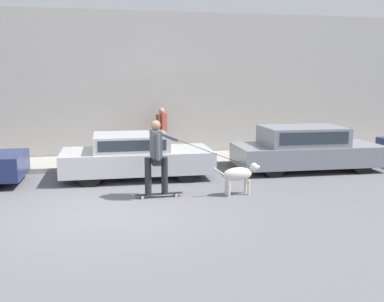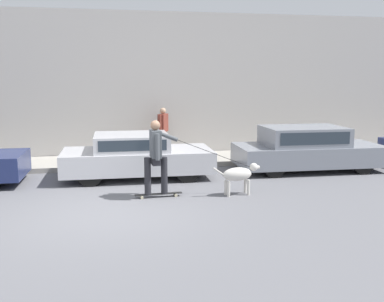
{
  "view_description": "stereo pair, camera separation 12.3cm",
  "coord_description": "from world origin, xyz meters",
  "px_view_note": "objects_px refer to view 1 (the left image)",
  "views": [
    {
      "loc": [
        -0.17,
        -8.97,
        2.76
      ],
      "look_at": [
        2.09,
        1.71,
        0.95
      ],
      "focal_mm": 42.0,
      "sensor_mm": 36.0,
      "label": 1
    },
    {
      "loc": [
        -0.05,
        -9.0,
        2.76
      ],
      "look_at": [
        2.09,
        1.71,
        0.95
      ],
      "focal_mm": 42.0,
      "sensor_mm": 36.0,
      "label": 2
    }
  ],
  "objects_px": {
    "parked_car_1": "(136,156)",
    "pedestrian_with_bag": "(162,130)",
    "dog": "(239,174)",
    "skateboarder": "(157,154)",
    "parked_car_2": "(306,149)"
  },
  "relations": [
    {
      "from": "parked_car_1",
      "to": "pedestrian_with_bag",
      "type": "bearing_deg",
      "value": 68.11
    },
    {
      "from": "dog",
      "to": "pedestrian_with_bag",
      "type": "height_order",
      "value": "pedestrian_with_bag"
    },
    {
      "from": "dog",
      "to": "skateboarder",
      "type": "height_order",
      "value": "skateboarder"
    },
    {
      "from": "parked_car_1",
      "to": "dog",
      "type": "relative_size",
      "value": 3.48
    },
    {
      "from": "dog",
      "to": "skateboarder",
      "type": "distance_m",
      "value": 2.0
    },
    {
      "from": "parked_car_1",
      "to": "dog",
      "type": "xyz_separation_m",
      "value": [
        2.22,
        -2.33,
        -0.11
      ]
    },
    {
      "from": "parked_car_2",
      "to": "skateboarder",
      "type": "relative_size",
      "value": 1.54
    },
    {
      "from": "parked_car_1",
      "to": "pedestrian_with_bag",
      "type": "relative_size",
      "value": 2.57
    },
    {
      "from": "pedestrian_with_bag",
      "to": "skateboarder",
      "type": "bearing_deg",
      "value": 110.01
    },
    {
      "from": "parked_car_2",
      "to": "pedestrian_with_bag",
      "type": "relative_size",
      "value": 2.72
    },
    {
      "from": "dog",
      "to": "pedestrian_with_bag",
      "type": "xyz_separation_m",
      "value": [
        -1.14,
        4.84,
        0.53
      ]
    },
    {
      "from": "parked_car_1",
      "to": "dog",
      "type": "bearing_deg",
      "value": -44.98
    },
    {
      "from": "parked_car_1",
      "to": "parked_car_2",
      "type": "height_order",
      "value": "parked_car_2"
    },
    {
      "from": "parked_car_2",
      "to": "dog",
      "type": "height_order",
      "value": "parked_car_2"
    },
    {
      "from": "parked_car_1",
      "to": "dog",
      "type": "height_order",
      "value": "parked_car_1"
    }
  ]
}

